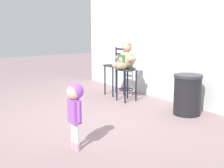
{
  "coord_description": "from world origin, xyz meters",
  "views": [
    {
      "loc": [
        4.15,
        -2.34,
        1.53
      ],
      "look_at": [
        0.18,
        0.45,
        0.61
      ],
      "focal_mm": 46.27,
      "sensor_mm": 36.0,
      "label": 1
    }
  ],
  "objects_px": {
    "teddy_bear": "(126,59)",
    "child_walking": "(75,102)",
    "bar_stool_with_teddy": "(126,77)",
    "trash_bin": "(187,95)",
    "bar_chair_empty": "(115,68)"
  },
  "relations": [
    {
      "from": "teddy_bear",
      "to": "child_walking",
      "type": "bearing_deg",
      "value": -51.43
    },
    {
      "from": "bar_stool_with_teddy",
      "to": "child_walking",
      "type": "relative_size",
      "value": 0.82
    },
    {
      "from": "trash_bin",
      "to": "bar_chair_empty",
      "type": "distance_m",
      "value": 2.06
    },
    {
      "from": "teddy_bear",
      "to": "trash_bin",
      "type": "distance_m",
      "value": 1.57
    },
    {
      "from": "teddy_bear",
      "to": "trash_bin",
      "type": "xyz_separation_m",
      "value": [
        1.44,
        0.3,
        -0.55
      ]
    },
    {
      "from": "bar_stool_with_teddy",
      "to": "trash_bin",
      "type": "xyz_separation_m",
      "value": [
        1.44,
        0.27,
        -0.14
      ]
    },
    {
      "from": "teddy_bear",
      "to": "bar_chair_empty",
      "type": "xyz_separation_m",
      "value": [
        -0.61,
        0.18,
        -0.28
      ]
    },
    {
      "from": "child_walking",
      "to": "bar_chair_empty",
      "type": "relative_size",
      "value": 0.79
    },
    {
      "from": "teddy_bear",
      "to": "child_walking",
      "type": "xyz_separation_m",
      "value": [
        1.67,
        -2.09,
        -0.28
      ]
    },
    {
      "from": "child_walking",
      "to": "bar_chair_empty",
      "type": "xyz_separation_m",
      "value": [
        -2.27,
        2.27,
        -0.0
      ]
    },
    {
      "from": "child_walking",
      "to": "trash_bin",
      "type": "bearing_deg",
      "value": 35.33
    },
    {
      "from": "trash_bin",
      "to": "bar_chair_empty",
      "type": "relative_size",
      "value": 0.66
    },
    {
      "from": "trash_bin",
      "to": "bar_stool_with_teddy",
      "type": "bearing_deg",
      "value": -169.24
    },
    {
      "from": "trash_bin",
      "to": "bar_chair_empty",
      "type": "height_order",
      "value": "bar_chair_empty"
    },
    {
      "from": "trash_bin",
      "to": "teddy_bear",
      "type": "bearing_deg",
      "value": -168.11
    }
  ]
}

